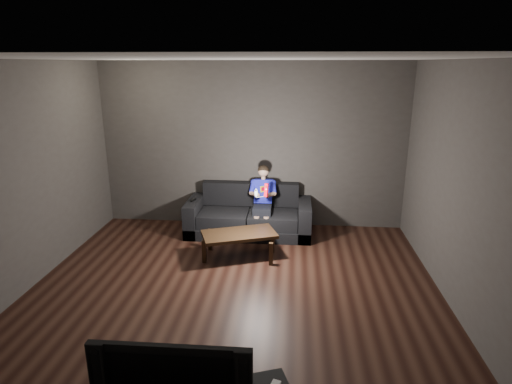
# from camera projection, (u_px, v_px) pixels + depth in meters

# --- Properties ---
(floor) EXTENTS (5.00, 5.00, 0.00)m
(floor) POSITION_uv_depth(u_px,v_px,m) (231.00, 299.00, 5.02)
(floor) COLOR black
(floor) RESTS_ON ground
(back_wall) EXTENTS (5.00, 0.04, 2.70)m
(back_wall) POSITION_uv_depth(u_px,v_px,m) (252.00, 146.00, 7.01)
(back_wall) COLOR #3B3633
(back_wall) RESTS_ON ground
(front_wall) EXTENTS (5.00, 0.04, 2.70)m
(front_wall) POSITION_uv_depth(u_px,v_px,m) (159.00, 322.00, 2.25)
(front_wall) COLOR #3B3633
(front_wall) RESTS_ON ground
(left_wall) EXTENTS (0.04, 5.00, 2.70)m
(left_wall) POSITION_uv_depth(u_px,v_px,m) (11.00, 183.00, 4.84)
(left_wall) COLOR #3B3633
(left_wall) RESTS_ON ground
(right_wall) EXTENTS (0.04, 5.00, 2.70)m
(right_wall) POSITION_uv_depth(u_px,v_px,m) (469.00, 195.00, 4.42)
(right_wall) COLOR #3B3633
(right_wall) RESTS_ON ground
(ceiling) EXTENTS (5.00, 5.00, 0.02)m
(ceiling) POSITION_uv_depth(u_px,v_px,m) (227.00, 58.00, 4.24)
(ceiling) COLOR silver
(ceiling) RESTS_ON back_wall
(sofa) EXTENTS (1.98, 0.85, 0.76)m
(sofa) POSITION_uv_depth(u_px,v_px,m) (249.00, 218.00, 6.92)
(sofa) COLOR black
(sofa) RESTS_ON floor
(child) EXTENTS (0.42, 0.52, 1.04)m
(child) POSITION_uv_depth(u_px,v_px,m) (263.00, 195.00, 6.74)
(child) COLOR black
(child) RESTS_ON sofa
(wii_remote_red) EXTENTS (0.07, 0.08, 0.20)m
(wii_remote_red) POSITION_uv_depth(u_px,v_px,m) (266.00, 190.00, 6.29)
(wii_remote_red) COLOR red
(wii_remote_red) RESTS_ON child
(nunchuk_white) EXTENTS (0.07, 0.09, 0.14)m
(nunchuk_white) POSITION_uv_depth(u_px,v_px,m) (256.00, 193.00, 6.32)
(nunchuk_white) COLOR white
(nunchuk_white) RESTS_ON child
(wii_remote_black) EXTENTS (0.06, 0.15, 0.03)m
(wii_remote_black) POSITION_uv_depth(u_px,v_px,m) (193.00, 200.00, 6.84)
(wii_remote_black) COLOR black
(wii_remote_black) RESTS_ON sofa
(coffee_table) EXTENTS (1.13, 0.83, 0.37)m
(coffee_table) POSITION_uv_depth(u_px,v_px,m) (239.00, 236.00, 6.02)
(coffee_table) COLOR black
(coffee_table) RESTS_ON floor
(tv) EXTENTS (0.97, 0.14, 0.56)m
(tv) POSITION_uv_depth(u_px,v_px,m) (175.00, 375.00, 2.62)
(tv) COLOR black
(tv) RESTS_ON media_console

